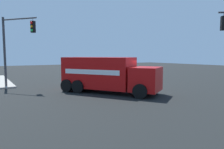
{
  "coord_description": "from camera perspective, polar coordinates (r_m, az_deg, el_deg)",
  "views": [
    {
      "loc": [
        -13.26,
        9.08,
        2.89
      ],
      "look_at": [
        0.03,
        0.63,
        1.42
      ],
      "focal_mm": 33.09,
      "sensor_mm": 36.0,
      "label": 1
    }
  ],
  "objects": [
    {
      "name": "traffic_light_secondary",
      "position": [
        19.95,
        -25.53,
        8.25
      ],
      "size": [
        2.88,
        2.34,
        6.08
      ],
      "color": "#38383D",
      "rests_on": "sidewalk_corner_far"
    },
    {
      "name": "delivery_truck",
      "position": [
        16.03,
        -1.38,
        0.11
      ],
      "size": [
        7.72,
        6.2,
        2.74
      ],
      "color": "red",
      "rests_on": "ground"
    },
    {
      "name": "pickup_navy",
      "position": [
        24.83,
        -3.78,
        0.32
      ],
      "size": [
        2.56,
        5.33,
        1.38
      ],
      "color": "navy",
      "rests_on": "ground"
    },
    {
      "name": "ground_plane",
      "position": [
        16.33,
        1.93,
        -4.87
      ],
      "size": [
        100.0,
        100.0,
        0.0
      ],
      "primitive_type": "plane",
      "color": "black"
    }
  ]
}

